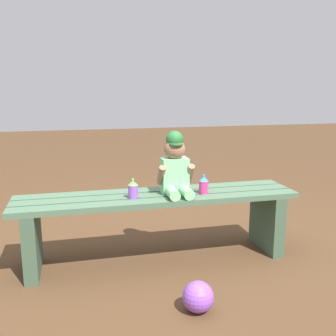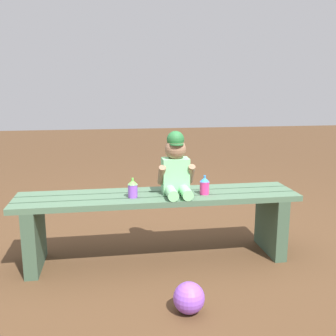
{
  "view_description": "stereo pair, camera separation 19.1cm",
  "coord_description": "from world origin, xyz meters",
  "px_view_note": "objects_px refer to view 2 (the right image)",
  "views": [
    {
      "loc": [
        -0.5,
        -2.34,
        1.13
      ],
      "look_at": [
        0.06,
        -0.05,
        0.63
      ],
      "focal_mm": 41.3,
      "sensor_mm": 36.0,
      "label": 1
    },
    {
      "loc": [
        -0.31,
        -2.38,
        1.13
      ],
      "look_at": [
        0.06,
        -0.05,
        0.63
      ],
      "focal_mm": 41.3,
      "sensor_mm": 36.0,
      "label": 2
    }
  ],
  "objects_px": {
    "park_bench": "(158,214)",
    "child_figure": "(176,167)",
    "sippy_cup_left": "(133,188)",
    "sippy_cup_right": "(204,185)",
    "toy_ball": "(189,298)"
  },
  "relations": [
    {
      "from": "child_figure",
      "to": "sippy_cup_left",
      "type": "xyz_separation_m",
      "value": [
        -0.28,
        -0.04,
        -0.12
      ]
    },
    {
      "from": "park_bench",
      "to": "child_figure",
      "type": "xyz_separation_m",
      "value": [
        0.12,
        -0.01,
        0.31
      ]
    },
    {
      "from": "child_figure",
      "to": "sippy_cup_left",
      "type": "distance_m",
      "value": 0.31
    },
    {
      "from": "child_figure",
      "to": "sippy_cup_left",
      "type": "bearing_deg",
      "value": -171.54
    },
    {
      "from": "sippy_cup_left",
      "to": "child_figure",
      "type": "bearing_deg",
      "value": 8.46
    },
    {
      "from": "toy_ball",
      "to": "sippy_cup_left",
      "type": "bearing_deg",
      "value": 111.61
    },
    {
      "from": "child_figure",
      "to": "park_bench",
      "type": "bearing_deg",
      "value": 176.18
    },
    {
      "from": "toy_ball",
      "to": "park_bench",
      "type": "bearing_deg",
      "value": 96.29
    },
    {
      "from": "park_bench",
      "to": "sippy_cup_left",
      "type": "relative_size",
      "value": 14.56
    },
    {
      "from": "park_bench",
      "to": "child_figure",
      "type": "relative_size",
      "value": 4.46
    },
    {
      "from": "sippy_cup_left",
      "to": "sippy_cup_right",
      "type": "bearing_deg",
      "value": 0.0
    },
    {
      "from": "sippy_cup_right",
      "to": "toy_ball",
      "type": "relative_size",
      "value": 0.77
    },
    {
      "from": "child_figure",
      "to": "sippy_cup_right",
      "type": "bearing_deg",
      "value": -13.08
    },
    {
      "from": "park_bench",
      "to": "sippy_cup_right",
      "type": "height_order",
      "value": "sippy_cup_right"
    },
    {
      "from": "park_bench",
      "to": "sippy_cup_left",
      "type": "distance_m",
      "value": 0.26
    }
  ]
}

